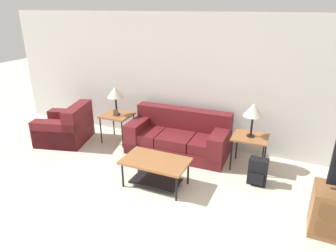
{
  "coord_description": "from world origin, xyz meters",
  "views": [
    {
      "loc": [
        1.89,
        -1.88,
        2.71
      ],
      "look_at": [
        -0.02,
        2.43,
        0.8
      ],
      "focal_mm": 32.0,
      "sensor_mm": 36.0,
      "label": 1
    }
  ],
  "objects_px": {
    "side_table_left": "(117,117)",
    "backpack": "(258,172)",
    "armchair": "(66,128)",
    "table_lamp_left": "(115,93)",
    "couch": "(179,138)",
    "coffee_table": "(156,167)",
    "side_table_right": "(250,139)",
    "table_lamp_right": "(253,110)"
  },
  "relations": [
    {
      "from": "armchair",
      "to": "coffee_table",
      "type": "xyz_separation_m",
      "value": [
        2.49,
        -0.78,
        0.05
      ]
    },
    {
      "from": "side_table_right",
      "to": "backpack",
      "type": "relative_size",
      "value": 1.35
    },
    {
      "from": "side_table_left",
      "to": "table_lamp_right",
      "type": "bearing_deg",
      "value": 0.0
    },
    {
      "from": "side_table_right",
      "to": "armchair",
      "type": "bearing_deg",
      "value": -173.51
    },
    {
      "from": "table_lamp_left",
      "to": "backpack",
      "type": "distance_m",
      "value": 3.12
    },
    {
      "from": "coffee_table",
      "to": "backpack",
      "type": "xyz_separation_m",
      "value": [
        1.48,
        0.71,
        -0.12
      ]
    },
    {
      "from": "table_lamp_right",
      "to": "coffee_table",
      "type": "bearing_deg",
      "value": -136.04
    },
    {
      "from": "coffee_table",
      "to": "side_table_left",
      "type": "bearing_deg",
      "value": 140.94
    },
    {
      "from": "table_lamp_left",
      "to": "coffee_table",
      "type": "bearing_deg",
      "value": -39.06
    },
    {
      "from": "side_table_left",
      "to": "backpack",
      "type": "xyz_separation_m",
      "value": [
        2.96,
        -0.49,
        -0.33
      ]
    },
    {
      "from": "table_lamp_left",
      "to": "side_table_right",
      "type": "bearing_deg",
      "value": -0.0
    },
    {
      "from": "table_lamp_left",
      "to": "armchair",
      "type": "bearing_deg",
      "value": -157.24
    },
    {
      "from": "table_lamp_right",
      "to": "backpack",
      "type": "xyz_separation_m",
      "value": [
        0.23,
        -0.49,
        -0.86
      ]
    },
    {
      "from": "coffee_table",
      "to": "table_lamp_right",
      "type": "relative_size",
      "value": 1.75
    },
    {
      "from": "armchair",
      "to": "table_lamp_left",
      "type": "relative_size",
      "value": 1.98
    },
    {
      "from": "armchair",
      "to": "side_table_right",
      "type": "distance_m",
      "value": 3.77
    },
    {
      "from": "side_table_right",
      "to": "table_lamp_left",
      "type": "distance_m",
      "value": 2.78
    },
    {
      "from": "table_lamp_left",
      "to": "table_lamp_right",
      "type": "relative_size",
      "value": 1.0
    },
    {
      "from": "armchair",
      "to": "backpack",
      "type": "bearing_deg",
      "value": -0.91
    },
    {
      "from": "couch",
      "to": "backpack",
      "type": "relative_size",
      "value": 4.38
    },
    {
      "from": "backpack",
      "to": "couch",
      "type": "bearing_deg",
      "value": 161.0
    },
    {
      "from": "couch",
      "to": "side_table_left",
      "type": "xyz_separation_m",
      "value": [
        -1.36,
        -0.06,
        0.25
      ]
    },
    {
      "from": "coffee_table",
      "to": "couch",
      "type": "bearing_deg",
      "value": 95.36
    },
    {
      "from": "couch",
      "to": "table_lamp_right",
      "type": "distance_m",
      "value": 1.57
    },
    {
      "from": "couch",
      "to": "coffee_table",
      "type": "height_order",
      "value": "couch"
    },
    {
      "from": "armchair",
      "to": "table_lamp_right",
      "type": "relative_size",
      "value": 1.98
    },
    {
      "from": "coffee_table",
      "to": "side_table_right",
      "type": "bearing_deg",
      "value": 43.96
    },
    {
      "from": "side_table_left",
      "to": "couch",
      "type": "bearing_deg",
      "value": 2.59
    },
    {
      "from": "coffee_table",
      "to": "backpack",
      "type": "distance_m",
      "value": 1.65
    },
    {
      "from": "side_table_left",
      "to": "table_lamp_left",
      "type": "distance_m",
      "value": 0.53
    },
    {
      "from": "backpack",
      "to": "side_table_right",
      "type": "bearing_deg",
      "value": 115.59
    },
    {
      "from": "coffee_table",
      "to": "side_table_right",
      "type": "xyz_separation_m",
      "value": [
        1.25,
        1.2,
        0.21
      ]
    },
    {
      "from": "couch",
      "to": "side_table_right",
      "type": "bearing_deg",
      "value": -2.59
    },
    {
      "from": "armchair",
      "to": "coffee_table",
      "type": "bearing_deg",
      "value": -17.27
    },
    {
      "from": "couch",
      "to": "side_table_right",
      "type": "height_order",
      "value": "couch"
    },
    {
      "from": "side_table_left",
      "to": "backpack",
      "type": "distance_m",
      "value": 3.02
    },
    {
      "from": "backpack",
      "to": "coffee_table",
      "type": "bearing_deg",
      "value": -154.29
    },
    {
      "from": "armchair",
      "to": "side_table_left",
      "type": "height_order",
      "value": "armchair"
    },
    {
      "from": "couch",
      "to": "side_table_right",
      "type": "relative_size",
      "value": 3.24
    },
    {
      "from": "side_table_left",
      "to": "backpack",
      "type": "relative_size",
      "value": 1.35
    },
    {
      "from": "couch",
      "to": "table_lamp_left",
      "type": "distance_m",
      "value": 1.57
    },
    {
      "from": "coffee_table",
      "to": "table_lamp_left",
      "type": "height_order",
      "value": "table_lamp_left"
    }
  ]
}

